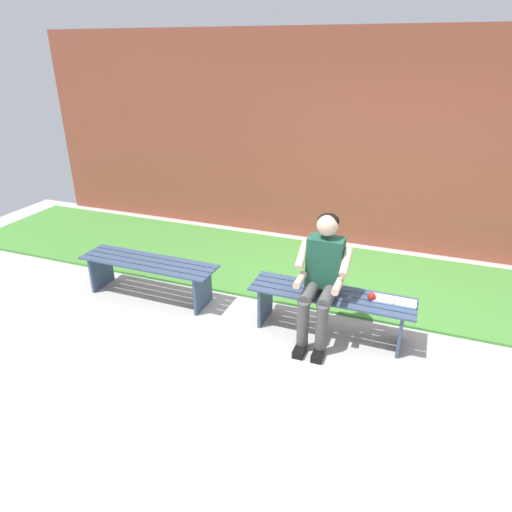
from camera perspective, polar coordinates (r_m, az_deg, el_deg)
The scene contains 8 objects.
ground_plane at distance 4.30m, azimuth -8.22°, elevation -13.89°, with size 10.00×7.00×0.04m, color #B2B2AD.
grass_strip at distance 6.06m, azimuth 2.01°, elevation -1.05°, with size 9.00×1.83×0.03m, color #478C38.
brick_wall at distance 6.64m, azimuth 10.47°, elevation 14.00°, with size 9.50×0.24×2.91m, color #9E4C38.
bench_near at distance 4.57m, azimuth 9.37°, elevation -5.88°, with size 1.63×0.45×0.45m.
bench_far at distance 5.31m, azimuth -13.33°, elevation -1.71°, with size 1.61×0.45×0.45m.
person_seated at distance 4.33m, azimuth 8.26°, elevation -2.34°, with size 0.50×0.69×1.26m.
apple at distance 4.46m, azimuth 14.35°, elevation -4.97°, with size 0.08×0.08×0.08m, color red.
book_open at distance 4.50m, azimuth 16.99°, elevation -5.46°, with size 0.41×0.16×0.02m.
Camera 1 is at (-0.68, 3.89, 2.64)m, focal length 31.81 mm.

